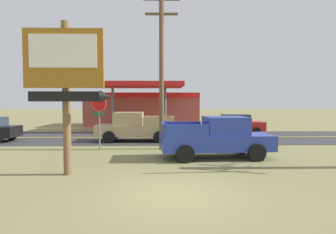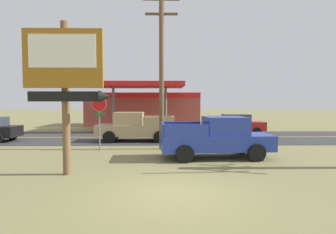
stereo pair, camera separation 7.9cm
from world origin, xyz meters
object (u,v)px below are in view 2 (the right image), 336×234
pickup_tan_on_road (135,127)px  car_red_near_lane (237,124)px  pickup_blue_parked_on_lawn (217,138)px  utility_pole (161,65)px  motel_sign (66,73)px  gas_station (144,108)px  stop_sign (99,114)px

pickup_tan_on_road → car_red_near_lane: pickup_tan_on_road is taller
pickup_blue_parked_on_lawn → pickup_tan_on_road: bearing=127.6°
utility_pole → pickup_blue_parked_on_lawn: size_ratio=1.65×
utility_pole → pickup_blue_parked_on_lawn: 5.25m
pickup_blue_parked_on_lawn → pickup_tan_on_road: (-4.45, 5.77, 0.00)m
motel_sign → gas_station: size_ratio=0.46×
motel_sign → pickup_blue_parked_on_lawn: (6.02, 3.12, -2.72)m
stop_sign → pickup_tan_on_road: bearing=66.3°
car_red_near_lane → motel_sign: bearing=-126.5°
pickup_blue_parked_on_lawn → utility_pole: bearing=135.8°
car_red_near_lane → utility_pole: bearing=-130.6°
motel_sign → stop_sign: motel_sign is taller
pickup_blue_parked_on_lawn → pickup_tan_on_road: size_ratio=1.02×
pickup_blue_parked_on_lawn → car_red_near_lane: size_ratio=1.27×
utility_pole → car_red_near_lane: utility_pole is taller
stop_sign → gas_station: bearing=85.4°
utility_pole → pickup_tan_on_road: 5.25m
stop_sign → gas_station: size_ratio=0.25×
stop_sign → car_red_near_lane: size_ratio=0.70×
pickup_tan_on_road → utility_pole: bearing=-60.5°
motel_sign → utility_pole: bearing=59.3°
motel_sign → car_red_near_lane: 16.29m
pickup_blue_parked_on_lawn → pickup_tan_on_road: 7.29m
gas_station → pickup_blue_parked_on_lawn: (4.71, -18.49, -0.98)m
stop_sign → pickup_blue_parked_on_lawn: stop_sign is taller
pickup_blue_parked_on_lawn → pickup_tan_on_road: same height
gas_station → car_red_near_lane: (8.24, -8.72, -1.11)m
motel_sign → stop_sign: (-0.02, 5.28, -1.66)m
pickup_tan_on_road → motel_sign: bearing=-100.0°
motel_sign → utility_pole: 6.69m
stop_sign → utility_pole: utility_pole is taller
gas_station → pickup_tan_on_road: (0.26, -12.72, -0.98)m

